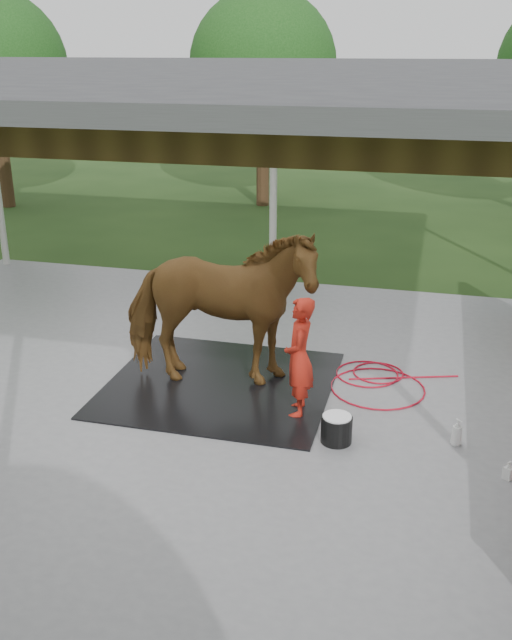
% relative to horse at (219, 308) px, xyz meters
% --- Properties ---
extents(ground, '(100.00, 100.00, 0.00)m').
position_rel_horse_xyz_m(ground, '(-0.29, -0.37, -1.15)').
color(ground, '#1E3814').
extents(concrete_slab, '(12.00, 10.00, 0.05)m').
position_rel_horse_xyz_m(concrete_slab, '(-0.29, -0.37, -1.12)').
color(concrete_slab, slate).
rests_on(concrete_slab, ground).
extents(pavilion_structure, '(12.60, 10.60, 4.05)m').
position_rel_horse_xyz_m(pavilion_structure, '(-0.29, -0.37, 2.82)').
color(pavilion_structure, beige).
rests_on(pavilion_structure, ground).
extents(tree_belt, '(28.00, 28.00, 5.80)m').
position_rel_horse_xyz_m(tree_belt, '(0.01, 0.53, 2.64)').
color(tree_belt, '#382314').
rests_on(tree_belt, ground).
extents(rubber_mat, '(2.95, 2.76, 0.02)m').
position_rel_horse_xyz_m(rubber_mat, '(0.00, 0.00, -1.09)').
color(rubber_mat, black).
rests_on(rubber_mat, concrete_slab).
extents(horse, '(2.71, 1.58, 2.15)m').
position_rel_horse_xyz_m(horse, '(0.00, 0.00, 0.00)').
color(horse, brown).
rests_on(horse, rubber_mat).
extents(handler, '(0.44, 0.60, 1.51)m').
position_rel_horse_xyz_m(handler, '(1.16, -0.51, -0.34)').
color(handler, '#B31F13').
rests_on(handler, concrete_slab).
extents(wash_bucket, '(0.36, 0.36, 0.33)m').
position_rel_horse_xyz_m(wash_bucket, '(1.72, -1.08, -0.93)').
color(wash_bucket, black).
rests_on(wash_bucket, concrete_slab).
extents(soap_bottle_a, '(0.18, 0.18, 0.33)m').
position_rel_horse_xyz_m(soap_bottle_a, '(3.06, -0.81, -0.93)').
color(soap_bottle_a, silver).
rests_on(soap_bottle_a, concrete_slab).
extents(soap_bottle_b, '(0.13, 0.13, 0.21)m').
position_rel_horse_xyz_m(soap_bottle_b, '(3.58, -1.38, -0.99)').
color(soap_bottle_b, '#338CD8').
rests_on(soap_bottle_b, concrete_slab).
extents(hose_coil, '(1.67, 1.46, 0.02)m').
position_rel_horse_xyz_m(hose_coil, '(2.01, 0.59, -1.08)').
color(hose_coil, '#B20C21').
rests_on(hose_coil, concrete_slab).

